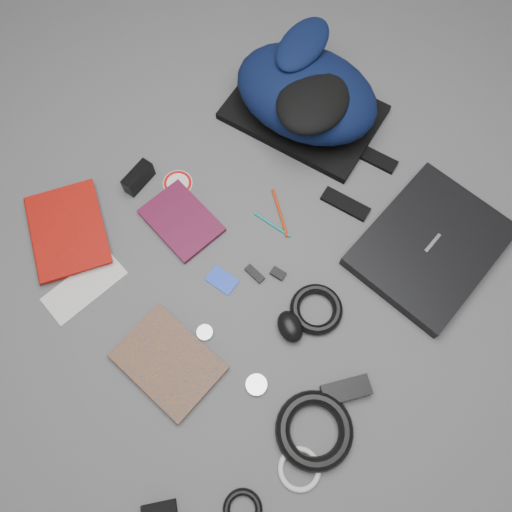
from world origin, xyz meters
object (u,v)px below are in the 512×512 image
laptop (430,246)px  dvd_case (181,221)px  compact_camera (138,178)px  backpack (306,93)px  textbook_red (31,241)px  mouse (290,327)px  comic_book (142,390)px  power_brick (346,390)px

laptop → dvd_case: laptop is taller
dvd_case → compact_camera: size_ratio=2.13×
backpack → dvd_case: (-0.51, -0.11, -0.09)m
backpack → textbook_red: 0.90m
laptop → backpack: bearing=78.3°
textbook_red → compact_camera: size_ratio=2.71×
laptop → dvd_case: (-0.54, 0.46, -0.01)m
dvd_case → mouse: 0.44m
dvd_case → compact_camera: 0.18m
backpack → dvd_case: bearing=167.3°
comic_book → backpack: bearing=14.1°
power_brick → laptop: bearing=42.2°
power_brick → backpack: bearing=81.0°
textbook_red → power_brick: bearing=-44.0°
comic_book → mouse: mouse is taller
dvd_case → comic_book: bearing=-141.1°
comic_book → compact_camera: bearing=46.8°
compact_camera → backpack: bearing=-28.0°
compact_camera → dvd_case: bearing=-99.2°
comic_book → power_brick: power_brick is taller
backpack → mouse: backpack is taller
laptop → power_brick: (-0.43, -0.18, -0.01)m
comic_book → mouse: size_ratio=2.92×
backpack → laptop: backpack is taller
mouse → compact_camera: bearing=112.8°
textbook_red → mouse: size_ratio=3.13×
textbook_red → dvd_case: 0.42m
compact_camera → mouse: 0.62m
dvd_case → mouse: bearing=-88.3°
power_brick → textbook_red: bearing=140.5°
comic_book → power_brick: size_ratio=2.11×
comic_book → mouse: (0.40, -0.08, 0.01)m
dvd_case → textbook_red: bearing=146.8°
laptop → comic_book: size_ratio=1.59×
mouse → laptop: bearing=8.5°
backpack → power_brick: backpack is taller
mouse → dvd_case: bearing=112.5°
compact_camera → mouse: (0.12, -0.61, -0.01)m
laptop → power_brick: 0.47m
power_brick → mouse: bearing=116.3°
dvd_case → mouse: mouse is taller
dvd_case → power_brick: bearing=-89.4°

